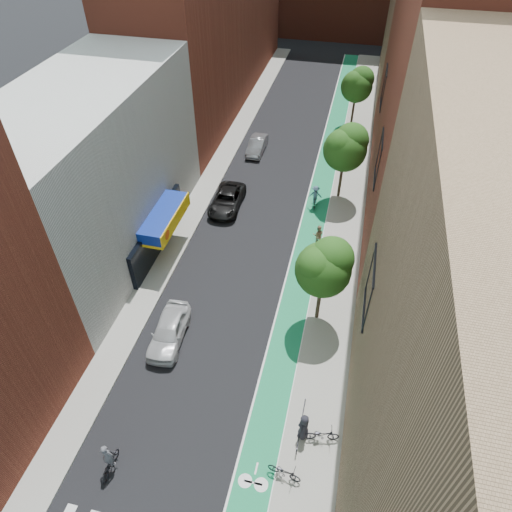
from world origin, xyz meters
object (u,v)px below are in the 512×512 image
Objects in this scene: cyclist_lane_mid at (313,260)px; parked_car_white at (169,331)px; parked_car_black at (227,200)px; pedestrian at (304,426)px; cyclist_lead at (109,462)px; parked_car_silver at (257,145)px; cyclist_lane_near at (318,239)px; cyclist_lane_far at (315,198)px.

parked_car_white is at bearing 35.09° from cyclist_lane_mid.
parked_car_black is 10.02m from cyclist_lane_mid.
parked_car_black is at bearing -137.81° from pedestrian.
cyclist_lead is at bearing 53.19° from cyclist_lane_mid.
cyclist_lead reaches higher than parked_car_silver.
cyclist_lane_mid is (7.76, 8.26, 0.08)m from parked_car_white.
pedestrian reaches higher than parked_car_white.
cyclist_lead is at bearing 63.95° from cyclist_lane_near.
pedestrian is at bearing 84.03° from cyclist_lane_mid.
parked_car_white reaches higher than parked_car_black.
cyclist_lane_near is 15.10m from pedestrian.
parked_car_silver is 1.96× the size of cyclist_lead.
cyclist_lane_near is at bearing 49.99° from parked_car_white.
cyclist_lane_far is (7.17, 1.79, 0.17)m from parked_car_black.
cyclist_lane_mid is at bearing -115.96° from cyclist_lead.
cyclist_lane_far is at bearing 62.70° from parked_car_white.
parked_car_white is 13.20m from cyclist_lane_near.
cyclist_lead is at bearing -90.16° from parked_car_black.
parked_car_silver is (-0.02, 23.77, -0.09)m from parked_car_white.
parked_car_white is 2.08× the size of cyclist_lane_mid.
cyclist_lane_near reaches higher than cyclist_lane_far.
parked_car_white is 11.33m from cyclist_lane_mid.
parked_car_black is 9.63m from parked_car_silver.
parked_car_black is at bearing -91.98° from parked_car_silver.
pedestrian is at bearing -64.37° from parked_car_black.
cyclist_lane_near is at bearing -101.19° from cyclist_lane_mid.
parked_car_silver is 10.40m from cyclist_lane_far.
cyclist_lane_far is at bearing -94.69° from cyclist_lane_mid.
cyclist_lane_near reaches higher than parked_car_black.
cyclist_lead is (0.09, -31.91, 0.04)m from parked_car_silver.
parked_car_white is at bearing 50.21° from cyclist_lane_near.
cyclist_lane_far reaches higher than parked_car_black.
pedestrian is (9.04, -28.11, 0.35)m from parked_car_silver.
pedestrian is at bearing -29.85° from parked_car_white.
cyclist_lead is 1.08× the size of cyclist_lane_far.
parked_car_silver is 17.35m from cyclist_lane_mid.
cyclist_lead reaches higher than cyclist_lane_near.
parked_car_silver is at bearing -146.86° from pedestrian.
cyclist_lead is 9.73m from pedestrian.
cyclist_lane_mid is (7.78, -15.51, 0.18)m from parked_car_silver.
cyclist_lane_near is at bearing -159.81° from pedestrian.
parked_car_black is 20.73m from pedestrian.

